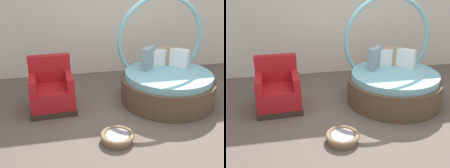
# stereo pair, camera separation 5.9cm
# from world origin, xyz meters

# --- Properties ---
(ground_plane) EXTENTS (8.00, 8.00, 0.02)m
(ground_plane) POSITION_xyz_m (0.00, 0.00, -0.01)
(ground_plane) COLOR #66564C
(back_wall) EXTENTS (8.00, 0.12, 3.07)m
(back_wall) POSITION_xyz_m (0.00, 2.56, 1.53)
(back_wall) COLOR silver
(back_wall) RESTS_ON ground_plane
(round_daybed) EXTENTS (1.78, 1.78, 1.99)m
(round_daybed) POSITION_xyz_m (0.56, 0.70, 0.40)
(round_daybed) COLOR brown
(round_daybed) RESTS_ON ground_plane
(red_armchair) EXTENTS (0.84, 0.84, 0.94)m
(red_armchair) POSITION_xyz_m (-1.62, 0.79, 0.33)
(red_armchair) COLOR #38281E
(red_armchair) RESTS_ON ground_plane
(pet_basket) EXTENTS (0.51, 0.51, 0.13)m
(pet_basket) POSITION_xyz_m (-0.69, -0.51, 0.07)
(pet_basket) COLOR #8E704C
(pet_basket) RESTS_ON ground_plane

